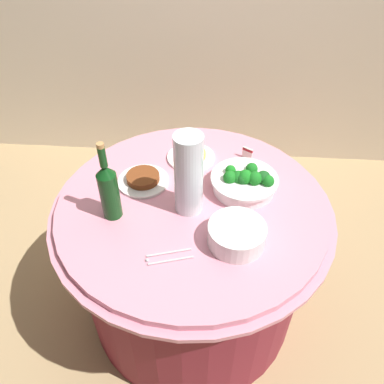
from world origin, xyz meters
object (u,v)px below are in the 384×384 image
decorative_fruit_vase (189,178)px  food_plate_stir_fry (143,179)px  plate_stack (237,235)px  wine_bottle (109,190)px  label_placard_front (247,153)px  serving_tongs (168,257)px  food_plate_fried_egg (191,156)px  broccoli_bowl (245,182)px

decorative_fruit_vase → food_plate_stir_fry: 0.29m
plate_stack → wine_bottle: wine_bottle is taller
food_plate_stir_fry → wine_bottle: bearing=-112.8°
label_placard_front → plate_stack: bearing=-96.2°
serving_tongs → label_placard_front: (0.30, 0.60, 0.03)m
plate_stack → wine_bottle: bearing=167.4°
label_placard_front → wine_bottle: bearing=-142.6°
wine_bottle → food_plate_fried_egg: wine_bottle is taller
broccoli_bowl → serving_tongs: broccoli_bowl is taller
plate_stack → wine_bottle: (-0.48, 0.11, 0.09)m
decorative_fruit_vase → food_plate_fried_egg: (-0.02, 0.33, -0.14)m
broccoli_bowl → food_plate_fried_egg: (-0.24, 0.20, -0.03)m
wine_bottle → food_plate_stir_fry: bearing=67.2°
serving_tongs → plate_stack: bearing=20.6°
label_placard_front → food_plate_stir_fry: bearing=-155.3°
broccoli_bowl → food_plate_stir_fry: bearing=178.1°
plate_stack → food_plate_stir_fry: bearing=142.0°
food_plate_fried_egg → label_placard_front: bearing=5.0°
wine_bottle → decorative_fruit_vase: (0.29, 0.06, 0.02)m
broccoli_bowl → label_placard_front: (0.02, 0.22, -0.01)m
broccoli_bowl → food_plate_stir_fry: broccoli_bowl is taller
wine_bottle → food_plate_stir_fry: size_ratio=1.53×
plate_stack → serving_tongs: (-0.24, -0.09, -0.04)m
broccoli_bowl → serving_tongs: bearing=-125.8°
broccoli_bowl → food_plate_fried_egg: bearing=140.3°
serving_tongs → food_plate_stir_fry: (-0.15, 0.40, 0.01)m
serving_tongs → food_plate_fried_egg: (0.04, 0.58, 0.01)m
food_plate_stir_fry → food_plate_fried_egg: food_plate_stir_fry is taller
food_plate_stir_fry → food_plate_fried_egg: (0.19, 0.18, -0.00)m
plate_stack → decorative_fruit_vase: (-0.19, 0.17, 0.11)m
plate_stack → serving_tongs: plate_stack is taller
food_plate_stir_fry → decorative_fruit_vase: bearing=-34.1°
broccoli_bowl → wine_bottle: bearing=-160.1°
serving_tongs → food_plate_fried_egg: size_ratio=0.76×
broccoli_bowl → decorative_fruit_vase: decorative_fruit_vase is taller
food_plate_fried_egg → food_plate_stir_fry: bearing=-136.0°
plate_stack → broccoli_bowl: bearing=82.8°
food_plate_stir_fry → label_placard_front: 0.49m
wine_bottle → label_placard_front: size_ratio=6.11×
broccoli_bowl → food_plate_stir_fry: 0.43m
broccoli_bowl → label_placard_front: broccoli_bowl is taller
broccoli_bowl → wine_bottle: (-0.52, -0.19, 0.09)m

